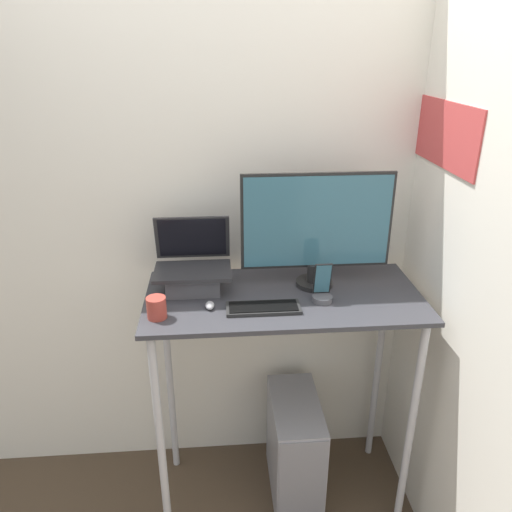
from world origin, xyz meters
name	(u,v)px	position (x,y,z in m)	size (l,w,h in m)	color
wall_back	(274,224)	(0.00, 0.63, 1.30)	(6.00, 0.05, 2.60)	silver
wall_side_right	(476,278)	(0.66, 0.00, 1.30)	(0.06, 6.00, 2.60)	silver
desk	(283,330)	(0.00, 0.27, 0.95)	(1.15, 0.55, 1.12)	#333338
laptop	(193,272)	(-0.37, 0.36, 1.20)	(0.32, 0.24, 0.30)	#4C4C51
monitor	(317,229)	(0.14, 0.36, 1.37)	(0.63, 0.16, 0.49)	black
keyboard	(263,308)	(-0.10, 0.16, 1.12)	(0.29, 0.11, 0.02)	black
mouse	(210,305)	(-0.31, 0.18, 1.13)	(0.04, 0.06, 0.03)	#99999E
cell_phone	(322,291)	(0.15, 0.21, 1.16)	(0.08, 0.08, 0.17)	#4C4C51
computer_tower	(295,448)	(0.07, 0.29, 0.27)	(0.23, 0.46, 0.53)	gray
mug	(157,308)	(-0.51, 0.13, 1.16)	(0.07, 0.07, 0.09)	#9E382D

